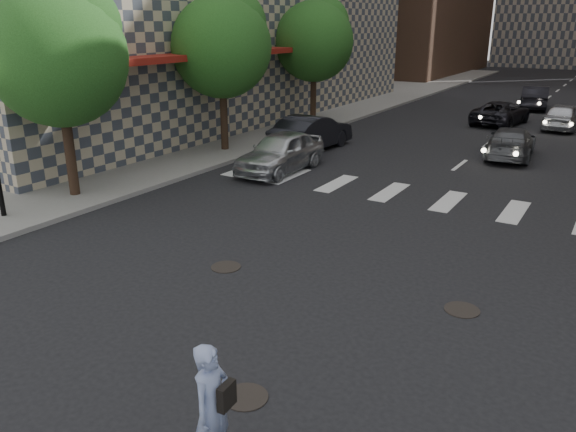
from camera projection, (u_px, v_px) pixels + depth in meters
name	position (u px, v px, depth m)	size (l,w,h in m)	color
ground	(269.00, 310.00, 11.22)	(160.00, 160.00, 0.00)	black
sidewalk_left	(250.00, 114.00, 34.45)	(13.00, 80.00, 0.15)	gray
tree_a	(61.00, 50.00, 16.87)	(4.20, 4.20, 6.60)	#382619
tree_b	(224.00, 42.00, 23.32)	(4.20, 4.20, 6.60)	#382619
tree_c	(316.00, 38.00, 29.78)	(4.20, 4.20, 6.60)	#382619
manhole_a	(246.00, 397.00, 8.61)	(0.70, 0.70, 0.02)	black
manhole_b	(226.00, 267.00, 13.17)	(0.70, 0.70, 0.02)	black
manhole_c	(462.00, 310.00, 11.21)	(0.70, 0.70, 0.02)	black
skateboarder	(213.00, 409.00, 6.89)	(0.47, 0.94, 1.85)	brown
silver_sedan	(281.00, 152.00, 21.37)	(1.79, 4.46, 1.52)	silver
traffic_car_a	(311.00, 132.00, 24.98)	(1.65, 4.73, 1.56)	black
traffic_car_b	(511.00, 142.00, 23.61)	(1.79, 4.40, 1.28)	#505257
traffic_car_c	(501.00, 113.00, 31.24)	(2.13, 4.61, 1.28)	black
traffic_car_d	(563.00, 116.00, 29.78)	(1.66, 4.12, 1.40)	silver
traffic_car_e	(535.00, 97.00, 36.77)	(1.58, 4.52, 1.49)	black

